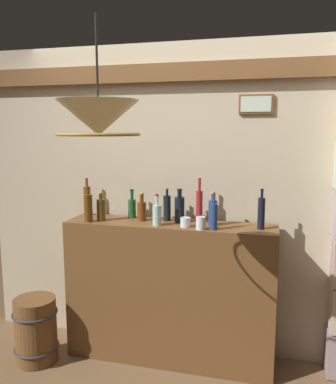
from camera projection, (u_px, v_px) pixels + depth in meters
The scene contains 18 objects.
panelled_rear_partition at pixel (177, 192), 3.26m from camera, with size 3.40×0.15×2.50m.
bar_shelf_unit at pixel (170, 292), 3.13m from camera, with size 1.62×0.36×1.11m, color brown.
liquor_bottle_mezcal at pixel (199, 205), 3.07m from camera, with size 0.05×0.05×0.34m.
liquor_bottle_gin at pixel (261, 213), 2.85m from camera, with size 0.05×0.05×0.29m.
liquor_bottle_port at pixel (132, 207), 3.23m from camera, with size 0.06×0.06×0.23m.
liquor_bottle_tequila at pixel (213, 212), 2.97m from camera, with size 0.06×0.06×0.25m.
liquor_bottle_vermouth at pixel (167, 207), 3.12m from camera, with size 0.06×0.06×0.26m.
liquor_bottle_whiskey at pixel (101, 209), 3.12m from camera, with size 0.07×0.07×0.23m.
liquor_bottle_amaro at pixel (88, 208), 3.08m from camera, with size 0.07×0.07×0.28m.
liquor_bottle_scotch at pixel (180, 209), 3.06m from camera, with size 0.08×0.08×0.26m.
liquor_bottle_brandy at pixel (214, 216), 2.83m from camera, with size 0.05×0.05×0.27m.
liquor_bottle_rum at pixel (142, 210), 3.12m from camera, with size 0.07×0.07×0.22m.
liquor_bottle_sherry at pixel (157, 214), 2.97m from camera, with size 0.07×0.07×0.24m.
liquor_bottle_bourbon at pixel (87, 200), 3.33m from camera, with size 0.06×0.06×0.31m.
glass_tumbler_rocks at pixel (201, 223), 2.85m from camera, with size 0.07×0.07×0.09m.
glass_tumbler_highball at pixel (185, 222), 2.92m from camera, with size 0.08×0.08×0.07m.
pendant_lamp at pixel (98, 119), 2.03m from camera, with size 0.43×0.43×0.60m.
wooden_barrel at pixel (36, 330), 3.14m from camera, with size 0.35×0.35×0.52m.
Camera 1 is at (0.73, -2.05, 1.81)m, focal length 37.16 mm.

